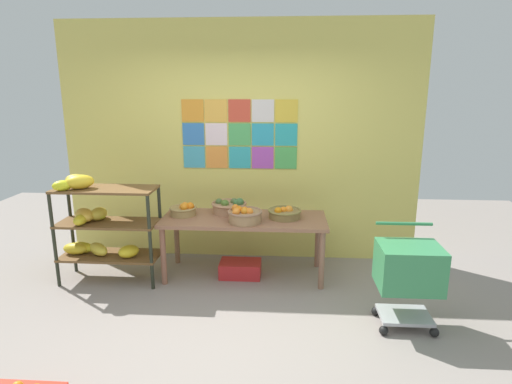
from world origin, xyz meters
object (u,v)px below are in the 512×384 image
banana_shelf_unit (97,221)px  fruit_basket_back_left (229,206)px  fruit_basket_centre (285,213)px  fruit_basket_left (184,210)px  display_table (244,224)px  shopping_cart (408,270)px  produce_crate_under_table (240,269)px  fruit_basket_back_right (245,215)px

banana_shelf_unit → fruit_basket_back_left: bearing=16.4°
fruit_basket_centre → fruit_basket_left: bearing=178.4°
display_table → fruit_basket_back_left: fruit_basket_back_left is taller
banana_shelf_unit → shopping_cart: (3.07, -0.73, -0.14)m
fruit_basket_back_left → shopping_cart: 2.05m
fruit_basket_back_left → produce_crate_under_table: 0.71m
fruit_basket_centre → produce_crate_under_table: (-0.48, -0.06, -0.65)m
fruit_basket_back_right → shopping_cart: (1.49, -0.79, -0.23)m
fruit_basket_back_left → fruit_basket_centre: 0.65m
fruit_basket_left → fruit_basket_centre: size_ratio=0.82×
banana_shelf_unit → display_table: (1.56, 0.23, -0.07)m
fruit_basket_left → shopping_cart: bearing=-24.7°
fruit_basket_back_right → produce_crate_under_table: size_ratio=0.81×
display_table → fruit_basket_back_right: (0.02, -0.16, 0.15)m
fruit_basket_back_right → produce_crate_under_table: fruit_basket_back_right is taller
display_table → fruit_basket_back_left: (-0.18, 0.18, 0.15)m
fruit_basket_back_left → fruit_basket_back_right: (0.20, -0.34, 0.01)m
produce_crate_under_table → fruit_basket_left: bearing=172.2°
banana_shelf_unit → fruit_basket_back_right: bearing=2.3°
banana_shelf_unit → produce_crate_under_table: banana_shelf_unit is taller
fruit_basket_back_left → shopping_cart: shopping_cart is taller
produce_crate_under_table → shopping_cart: bearing=-30.6°
banana_shelf_unit → display_table: 1.58m
banana_shelf_unit → display_table: bearing=8.3°
banana_shelf_unit → produce_crate_under_table: (1.52, 0.19, -0.59)m
banana_shelf_unit → display_table: size_ratio=0.66×
fruit_basket_back_left → fruit_basket_centre: (0.63, -0.16, -0.02)m
fruit_basket_back_right → shopping_cart: 1.70m
fruit_basket_left → produce_crate_under_table: 0.92m
banana_shelf_unit → fruit_basket_left: (0.88, 0.28, 0.07)m
banana_shelf_unit → fruit_basket_left: size_ratio=3.93×
fruit_basket_back_left → produce_crate_under_table: size_ratio=0.88×
produce_crate_under_table → fruit_basket_back_left: bearing=123.3°
display_table → fruit_basket_back_right: bearing=-82.3°
fruit_basket_back_right → shopping_cart: size_ratio=0.41×
fruit_basket_left → fruit_basket_back_right: bearing=-17.0°
produce_crate_under_table → fruit_basket_centre: bearing=6.5°
fruit_basket_centre → shopping_cart: (1.07, -0.97, -0.20)m
fruit_basket_back_right → fruit_basket_left: bearing=163.0°
display_table → fruit_basket_centre: size_ratio=4.88×
banana_shelf_unit → fruit_basket_centre: (2.00, 0.25, 0.06)m
shopping_cart → fruit_basket_centre: bearing=126.2°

